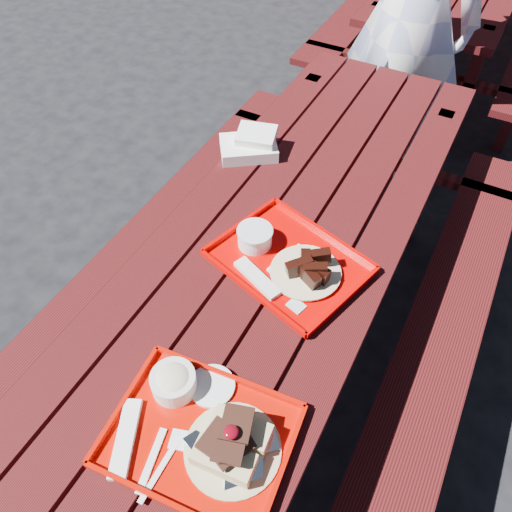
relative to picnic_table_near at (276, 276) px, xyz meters
The scene contains 6 objects.
ground 0.56m from the picnic_table_near, ahead, with size 60.00×60.00×0.00m, color black.
picnic_table_near is the anchor object (origin of this frame).
near_tray 0.69m from the picnic_table_near, 79.38° to the right, with size 0.45×0.37×0.13m.
far_tray 0.24m from the picnic_table_near, 52.07° to the right, with size 0.51×0.45×0.07m.
white_cloth 0.51m from the picnic_table_near, 129.46° to the left, with size 0.25×0.24×0.08m.
person 1.53m from the picnic_table_near, 91.39° to the left, with size 0.66×0.43×1.80m, color #AFBDEA.
Camera 1 is at (0.45, -0.99, 1.92)m, focal length 35.00 mm.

